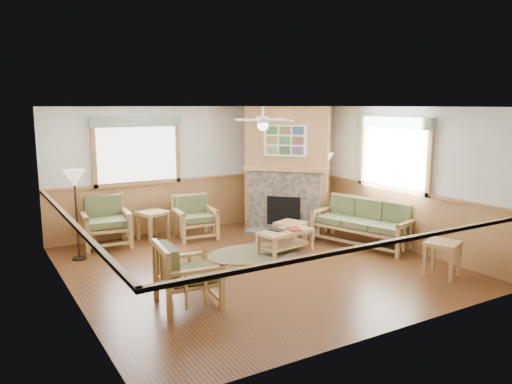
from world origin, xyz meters
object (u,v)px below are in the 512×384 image
floor_lamp_left (77,215)px  floor_lamp_right (324,192)px  sofa (363,223)px  footstool (290,233)px  armchair_back_left (106,222)px  armchair_back_right (195,217)px  coffee_table (285,241)px  end_table_sofa (442,259)px  armchair_left (188,274)px  end_table_chairs (153,225)px

floor_lamp_left → floor_lamp_right: floor_lamp_right is taller
sofa → floor_lamp_left: bearing=-128.3°
footstool → sofa: bearing=-34.5°
armchair_back_left → armchair_back_right: armchair_back_left is taller
armchair_back_right → coffee_table: 2.09m
floor_lamp_left → coffee_table: bearing=-23.9°
end_table_sofa → footstool: end_table_sofa is taller
armchair_left → footstool: bearing=-52.5°
end_table_sofa → footstool: 3.01m
armchair_back_left → footstool: 3.62m
sofa → armchair_left: size_ratio=2.17×
floor_lamp_right → armchair_back_left: bearing=165.3°
coffee_table → end_table_sofa: bearing=-70.1°
end_table_chairs → floor_lamp_right: size_ratio=0.34×
armchair_back_left → coffee_table: (2.79, -2.12, -0.28)m
sofa → coffee_table: sofa is taller
armchair_back_right → footstool: armchair_back_right is taller
end_table_sofa → floor_lamp_right: (0.23, 3.35, 0.57)m
armchair_back_left → floor_lamp_left: size_ratio=0.60×
armchair_back_left → armchair_left: bearing=-80.7°
armchair_back_left → floor_lamp_right: bearing=-9.2°
footstool → end_table_sofa: bearing=-70.4°
end_table_sofa → floor_lamp_left: size_ratio=0.36×
sofa → armchair_back_right: sofa is taller
sofa → armchair_back_left: size_ratio=1.98×
armchair_back_left → coffee_table: armchair_back_left is taller
armchair_left → floor_lamp_left: size_ratio=0.55×
armchair_back_right → end_table_chairs: 0.88m
sofa → end_table_chairs: 4.23m
sofa → armchair_back_left: 5.02m
armchair_back_right → floor_lamp_left: bearing=-167.7°
armchair_back_right → end_table_sofa: (2.46, -4.20, -0.15)m
footstool → floor_lamp_left: floor_lamp_left is taller
footstool → floor_lamp_left: bearing=164.2°
footstool → armchair_left: bearing=-148.4°
end_table_sofa → floor_lamp_right: size_ratio=0.34×
armchair_left → footstool: armchair_left is taller
armchair_back_right → end_table_chairs: bearing=163.9°
coffee_table → floor_lamp_left: size_ratio=0.65×
coffee_table → floor_lamp_left: bearing=145.5°
armchair_left → footstool: size_ratio=1.76×
armchair_left → footstool: 3.49m
floor_lamp_right → end_table_sofa: bearing=-94.0°
armchair_left → end_table_chairs: armchair_left is taller
coffee_table → footstool: bearing=36.1°
armchair_back_left → end_table_sofa: armchair_back_left is taller
floor_lamp_right → coffee_table: bearing=-150.0°
armchair_left → armchair_back_right: bearing=-19.5°
coffee_table → sofa: bearing=-23.9°
sofa → end_table_chairs: bearing=-143.6°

